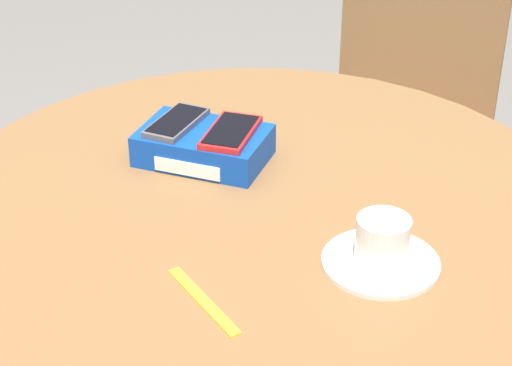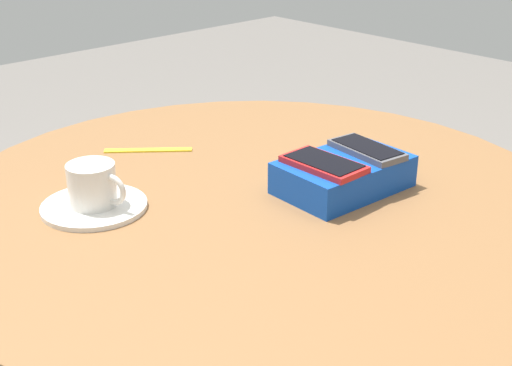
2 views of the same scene
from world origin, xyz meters
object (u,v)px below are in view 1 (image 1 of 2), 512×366
(saucer, at_px, (381,262))
(coffee_cup, at_px, (382,238))
(round_table, at_px, (256,259))
(phone_gray, at_px, (176,122))
(lanyard_strap, at_px, (203,301))
(chair_near_window, at_px, (397,140))
(phone_box, at_px, (204,145))
(phone_red, at_px, (231,132))

(saucer, bearing_deg, coffee_cup, 107.36)
(round_table, height_order, coffee_cup, coffee_cup)
(phone_gray, relative_size, lanyard_strap, 0.84)
(coffee_cup, bearing_deg, round_table, 149.18)
(saucer, height_order, chair_near_window, chair_near_window)
(round_table, relative_size, phone_box, 4.74)
(phone_red, xyz_separation_m, coffee_cup, (0.29, -0.21, -0.02))
(coffee_cup, distance_m, chair_near_window, 1.08)
(coffee_cup, height_order, chair_near_window, coffee_cup)
(lanyard_strap, xyz_separation_m, chair_near_window, (0.10, 1.16, -0.32))
(chair_near_window, bearing_deg, saucer, -84.08)
(phone_gray, distance_m, coffee_cup, 0.45)
(round_table, height_order, chair_near_window, chair_near_window)
(round_table, height_order, phone_box, phone_box)
(phone_red, height_order, lanyard_strap, phone_red)
(phone_red, relative_size, coffee_cup, 1.31)
(saucer, distance_m, lanyard_strap, 0.26)
(phone_red, relative_size, saucer, 0.81)
(round_table, distance_m, lanyard_strap, 0.31)
(phone_gray, height_order, chair_near_window, phone_gray)
(phone_box, relative_size, phone_red, 1.65)
(phone_box, distance_m, chair_near_window, 0.90)
(saucer, height_order, coffee_cup, coffee_cup)
(lanyard_strap, bearing_deg, phone_gray, 115.89)
(phone_red, bearing_deg, round_table, -50.55)
(coffee_cup, bearing_deg, lanyard_strap, -143.92)
(round_table, relative_size, chair_near_window, 1.30)
(phone_box, bearing_deg, chair_near_window, 73.63)
(coffee_cup, height_order, lanyard_strap, coffee_cup)
(phone_red, distance_m, coffee_cup, 0.36)
(round_table, bearing_deg, coffee_cup, -30.82)
(phone_box, bearing_deg, lanyard_strap, -70.30)
(lanyard_strap, bearing_deg, saucer, 35.61)
(round_table, distance_m, phone_red, 0.21)
(phone_red, distance_m, saucer, 0.37)
(coffee_cup, distance_m, lanyard_strap, 0.26)
(phone_box, relative_size, coffee_cup, 2.16)
(round_table, height_order, lanyard_strap, lanyard_strap)
(phone_box, height_order, saucer, phone_box)
(coffee_cup, xyz_separation_m, chair_near_window, (-0.10, 1.01, -0.36))
(round_table, relative_size, lanyard_strap, 6.31)
(phone_box, relative_size, phone_gray, 1.59)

